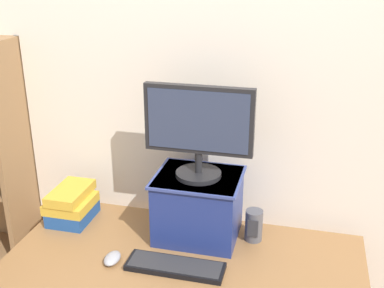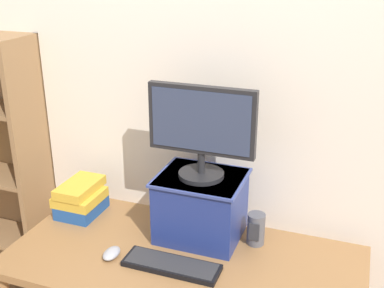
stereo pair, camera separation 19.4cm
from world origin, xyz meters
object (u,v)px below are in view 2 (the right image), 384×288
(computer_mouse, at_px, (112,253))
(keyboard, at_px, (172,265))
(riser_box, at_px, (201,205))
(desk, at_px, (183,271))
(computer_monitor, at_px, (201,128))
(desk_speaker, at_px, (256,229))
(book_stack, at_px, (81,199))

(computer_mouse, bearing_deg, keyboard, 3.94)
(riser_box, bearing_deg, desk, -93.95)
(computer_monitor, xyz_separation_m, computer_mouse, (-0.30, -0.30, -0.51))
(computer_mouse, bearing_deg, desk, 19.41)
(desk, relative_size, computer_monitor, 3.21)
(desk_speaker, bearing_deg, book_stack, -177.87)
(riser_box, bearing_deg, book_stack, -178.81)
(book_stack, bearing_deg, desk_speaker, 2.13)
(keyboard, xyz_separation_m, book_stack, (-0.60, 0.26, 0.07))
(riser_box, height_order, book_stack, riser_box)
(computer_monitor, bearing_deg, computer_mouse, -135.58)
(keyboard, height_order, book_stack, book_stack)
(desk, xyz_separation_m, computer_mouse, (-0.29, -0.10, 0.09))
(riser_box, xyz_separation_m, keyboard, (-0.03, -0.28, -0.14))
(riser_box, distance_m, book_stack, 0.63)
(desk, distance_m, computer_monitor, 0.63)
(computer_mouse, relative_size, book_stack, 0.41)
(desk, distance_m, computer_mouse, 0.32)
(book_stack, distance_m, desk_speaker, 0.88)
(riser_box, bearing_deg, desk_speaker, 4.45)
(riser_box, xyz_separation_m, computer_monitor, (-0.00, -0.00, 0.37))
(riser_box, bearing_deg, keyboard, -96.30)
(computer_mouse, height_order, desk_speaker, desk_speaker)
(riser_box, distance_m, computer_mouse, 0.44)
(book_stack, xyz_separation_m, desk_speaker, (0.88, 0.03, -0.01))
(desk, bearing_deg, riser_box, 86.05)
(computer_mouse, xyz_separation_m, desk_speaker, (0.55, 0.32, 0.06))
(computer_monitor, relative_size, desk_speaker, 3.20)
(desk, bearing_deg, computer_mouse, -160.59)
(desk, relative_size, book_stack, 5.89)
(computer_mouse, xyz_separation_m, book_stack, (-0.33, 0.28, 0.06))
(riser_box, height_order, computer_monitor, computer_monitor)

